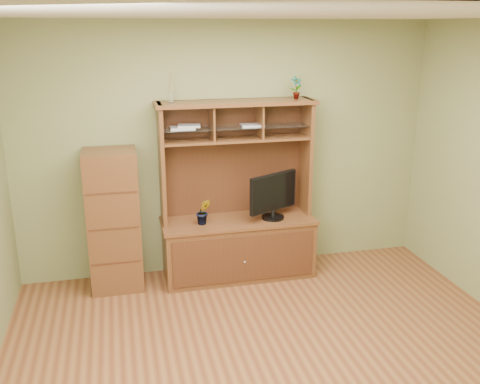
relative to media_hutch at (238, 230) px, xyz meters
name	(u,v)px	position (x,y,z in m)	size (l,w,h in m)	color
room	(284,208)	(-0.05, -1.73, 0.83)	(4.54, 4.04, 2.74)	brown
media_hutch	(238,230)	(0.00, 0.00, 0.00)	(1.66, 0.61, 1.90)	#4A2715
monitor	(273,195)	(0.37, -0.08, 0.39)	(0.58, 0.33, 0.50)	black
orchid_plant	(203,212)	(-0.39, -0.08, 0.27)	(0.15, 0.12, 0.28)	#325F20
top_plant	(296,88)	(0.64, 0.08, 1.49)	(0.12, 0.08, 0.23)	#3B6A25
reed_diffuser	(171,91)	(-0.66, 0.08, 1.49)	(0.06, 0.06, 0.30)	silver
magazines	(208,126)	(-0.30, 0.08, 1.13)	(0.98, 0.21, 0.04)	silver
side_cabinet	(114,221)	(-1.30, 0.02, 0.21)	(0.52, 0.48, 1.46)	#4A2715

